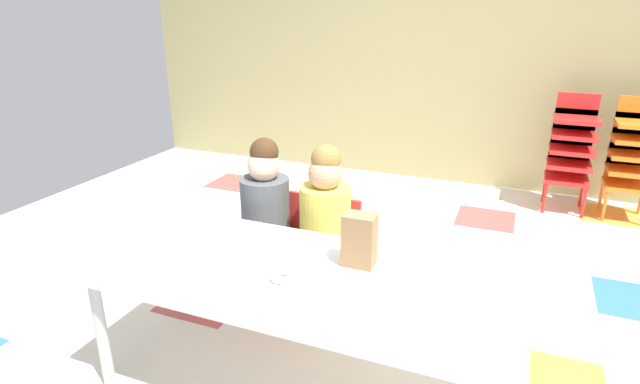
% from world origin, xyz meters
% --- Properties ---
extents(ground_plane, '(6.20, 4.41, 0.02)m').
position_xyz_m(ground_plane, '(0.00, 0.00, -0.01)').
color(ground_plane, silver).
extents(back_wall, '(6.20, 0.10, 2.46)m').
position_xyz_m(back_wall, '(0.00, 2.21, 1.23)').
color(back_wall, tan).
rests_on(back_wall, ground_plane).
extents(craft_table, '(1.71, 0.74, 0.56)m').
position_xyz_m(craft_table, '(-0.12, -0.88, 0.52)').
color(craft_table, white).
rests_on(craft_table, ground_plane).
extents(seated_child_near_camera, '(0.34, 0.34, 0.92)m').
position_xyz_m(seated_child_near_camera, '(-0.59, -0.28, 0.55)').
color(seated_child_near_camera, red).
rests_on(seated_child_near_camera, ground_plane).
extents(seated_child_middle_seat, '(0.32, 0.31, 0.92)m').
position_xyz_m(seated_child_middle_seat, '(-0.24, -0.28, 0.55)').
color(seated_child_middle_seat, red).
rests_on(seated_child_middle_seat, ground_plane).
extents(kid_chair_red_stack, '(0.32, 0.30, 0.92)m').
position_xyz_m(kid_chair_red_stack, '(1.00, 1.82, 0.52)').
color(kid_chair_red_stack, red).
rests_on(kid_chair_red_stack, ground_plane).
extents(kid_chair_orange_stack, '(0.32, 0.30, 0.92)m').
position_xyz_m(kid_chair_orange_stack, '(1.42, 1.82, 0.52)').
color(kid_chair_orange_stack, orange).
rests_on(kid_chair_orange_stack, ground_plane).
extents(paper_bag_brown, '(0.13, 0.09, 0.22)m').
position_xyz_m(paper_bag_brown, '(0.08, -0.73, 0.67)').
color(paper_bag_brown, '#9E754C').
rests_on(paper_bag_brown, craft_table).
extents(paper_plate_near_edge, '(0.18, 0.18, 0.01)m').
position_xyz_m(paper_plate_near_edge, '(-0.15, -0.97, 0.57)').
color(paper_plate_near_edge, white).
rests_on(paper_plate_near_edge, craft_table).
extents(paper_plate_center_table, '(0.18, 0.18, 0.01)m').
position_xyz_m(paper_plate_center_table, '(-0.13, -0.76, 0.57)').
color(paper_plate_center_table, white).
rests_on(paper_plate_center_table, craft_table).
extents(donut_powdered_on_plate, '(0.10, 0.10, 0.03)m').
position_xyz_m(donut_powdered_on_plate, '(-0.15, -0.97, 0.59)').
color(donut_powdered_on_plate, white).
rests_on(donut_powdered_on_plate, craft_table).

